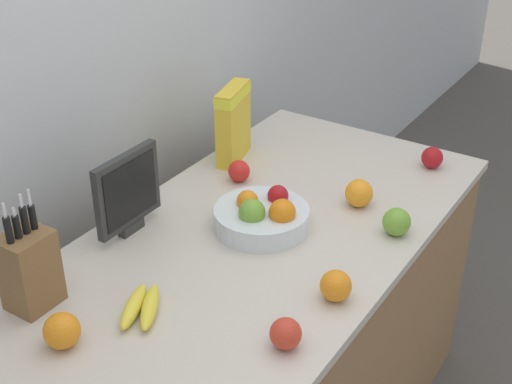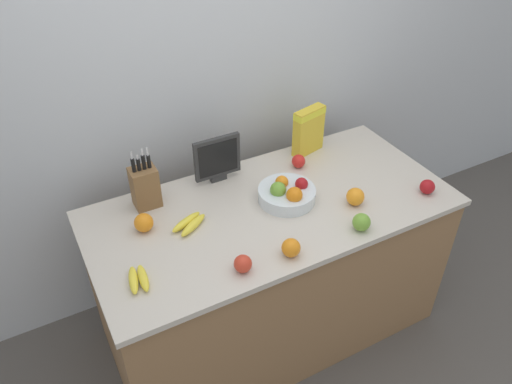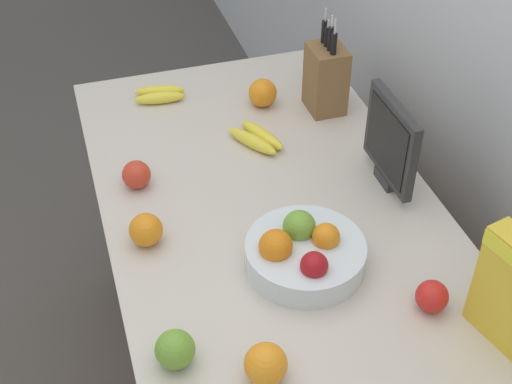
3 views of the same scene
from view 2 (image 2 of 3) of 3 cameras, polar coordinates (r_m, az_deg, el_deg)
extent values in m
plane|color=#514C47|center=(3.05, 1.52, -14.72)|extent=(14.00, 14.00, 0.00)
cube|color=silver|center=(2.70, -4.93, 12.92)|extent=(9.00, 0.06, 2.60)
cube|color=olive|center=(2.73, 1.67, -9.14)|extent=(1.75, 0.83, 0.85)
cube|color=beige|center=(2.43, 1.85, -1.89)|extent=(1.78, 0.86, 0.03)
cube|color=brown|center=(2.43, -12.56, 0.52)|extent=(0.12, 0.10, 0.21)
cylinder|color=black|center=(2.34, -13.85, 2.98)|extent=(0.02, 0.02, 0.07)
cube|color=silver|center=(2.32, -14.04, 4.08)|extent=(0.01, 0.00, 0.04)
cylinder|color=black|center=(2.35, -13.27, 3.05)|extent=(0.02, 0.02, 0.06)
cube|color=silver|center=(2.33, -13.41, 3.90)|extent=(0.01, 0.00, 0.02)
cylinder|color=black|center=(2.35, -12.72, 3.34)|extent=(0.02, 0.02, 0.07)
cube|color=silver|center=(2.32, -12.90, 4.45)|extent=(0.01, 0.00, 0.04)
cylinder|color=black|center=(2.36, -12.14, 3.42)|extent=(0.02, 0.02, 0.06)
cube|color=silver|center=(2.33, -12.31, 4.54)|extent=(0.01, 0.00, 0.04)
cube|color=#2D2D2D|center=(2.60, -4.33, 1.65)|extent=(0.09, 0.03, 0.03)
cube|color=#2D2D2D|center=(2.52, -4.46, 3.98)|extent=(0.25, 0.02, 0.22)
cube|color=black|center=(2.51, -4.33, 3.84)|extent=(0.21, 0.00, 0.18)
cube|color=gold|center=(2.77, 6.02, 6.96)|extent=(0.20, 0.10, 0.27)
cube|color=yellow|center=(2.72, 6.16, 8.93)|extent=(0.20, 0.11, 0.04)
cylinder|color=silver|center=(2.45, 3.53, -0.29)|extent=(0.28, 0.28, 0.07)
sphere|color=#A31419|center=(2.45, 5.17, 0.98)|extent=(0.06, 0.06, 0.06)
sphere|color=orange|center=(2.45, 2.97, 1.14)|extent=(0.07, 0.07, 0.07)
sphere|color=#6B9E33|center=(2.40, 2.54, 0.26)|extent=(0.08, 0.08, 0.08)
sphere|color=orange|center=(2.37, 4.41, -0.35)|extent=(0.08, 0.08, 0.08)
ellipsoid|color=yellow|center=(2.30, -7.19, -3.77)|extent=(0.17, 0.13, 0.04)
ellipsoid|color=yellow|center=(2.32, -7.97, -3.41)|extent=(0.18, 0.11, 0.04)
ellipsoid|color=yellow|center=(2.10, -12.77, -9.57)|extent=(0.05, 0.16, 0.04)
ellipsoid|color=yellow|center=(2.10, -13.84, -9.75)|extent=(0.07, 0.16, 0.04)
sphere|color=#A31419|center=(2.63, 18.99, 0.56)|extent=(0.07, 0.07, 0.07)
sphere|color=red|center=(2.69, 4.88, 3.53)|extent=(0.07, 0.07, 0.07)
sphere|color=red|center=(2.08, -1.51, -8.20)|extent=(0.08, 0.08, 0.08)
sphere|color=#6B9E33|center=(2.31, 11.96, -3.39)|extent=(0.08, 0.08, 0.08)
sphere|color=orange|center=(2.31, -12.70, -3.44)|extent=(0.09, 0.09, 0.09)
sphere|color=orange|center=(2.46, 11.28, -0.53)|extent=(0.09, 0.09, 0.09)
sphere|color=orange|center=(2.14, 4.02, -6.37)|extent=(0.08, 0.08, 0.08)
camera|label=1|loc=(0.90, -54.25, -4.19)|focal=50.00mm
camera|label=3|loc=(2.47, 36.09, 23.89)|focal=50.00mm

